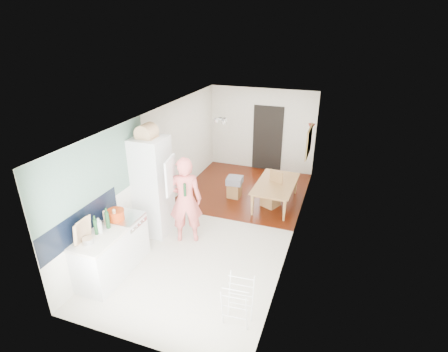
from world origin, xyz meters
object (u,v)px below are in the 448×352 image
Objects in this scene: drying_rack at (238,303)px; dining_chair at (271,190)px; dining_table at (276,195)px; stool at (234,190)px; person at (185,193)px.

dining_chair is at bearing 90.60° from drying_rack.
dining_chair reaches higher than drying_rack.
drying_rack reaches higher than dining_table.
dining_chair reaches higher than dining_table.
dining_chair is (-0.12, -0.14, 0.20)m from dining_table.
stool is at bearing 104.11° from drying_rack.
person reaches higher than dining_table.
stool is (-1.12, 0.01, -0.04)m from dining_table.
stool is at bearing -163.69° from dining_chair.
stool is (-1.00, 0.15, -0.24)m from dining_chair.
dining_table is 1.85× the size of drying_rack.
drying_rack is at bearing 109.85° from person.
dining_chair is 1.04m from stool.
dining_table is at bearing -0.51° from stool.
person is 2.45× the size of dining_chair.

